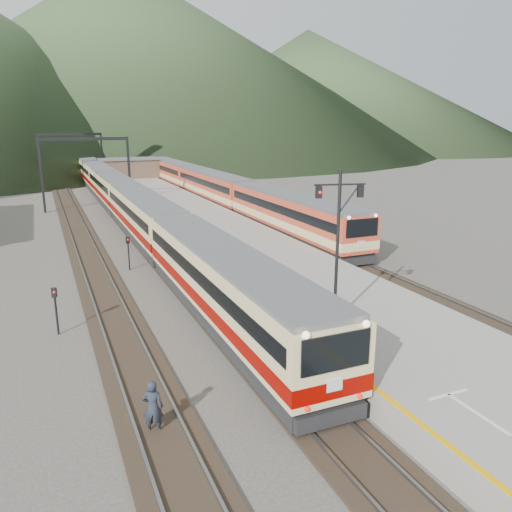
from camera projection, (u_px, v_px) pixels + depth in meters
name	position (u px, v px, depth m)	size (l,w,h in m)	color
track_main	(140.00, 233.00, 44.06)	(2.60, 200.00, 0.23)	black
track_far	(81.00, 238.00, 42.14)	(2.60, 200.00, 0.23)	black
track_second	(259.00, 223.00, 48.46)	(2.60, 200.00, 0.23)	black
platform	(208.00, 228.00, 44.32)	(8.00, 100.00, 1.00)	gray
gantry_near	(85.00, 160.00, 54.84)	(9.55, 0.25, 8.00)	black
gantry_far	(71.00, 149.00, 77.01)	(9.55, 0.25, 8.00)	black
station_shed	(129.00, 168.00, 79.25)	(9.40, 4.40, 3.10)	brown
hill_b	(121.00, 55.00, 214.32)	(220.00, 220.00, 75.00)	#324423
hill_c	(307.00, 88.00, 230.44)	(160.00, 160.00, 50.00)	#324423
main_train	(124.00, 199.00, 50.74)	(2.92, 79.99, 3.56)	beige
second_train	(214.00, 187.00, 60.18)	(2.98, 61.18, 3.64)	#CA472D
signal_mast	(338.00, 232.00, 21.09)	(2.15, 0.66, 6.66)	black
short_signal_b	(128.00, 249.00, 32.97)	(0.25, 0.20, 2.27)	black
short_signal_c	(55.00, 305.00, 22.84)	(0.25, 0.21, 2.27)	black
worker	(153.00, 407.00, 15.62)	(0.67, 0.44, 1.83)	#212733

